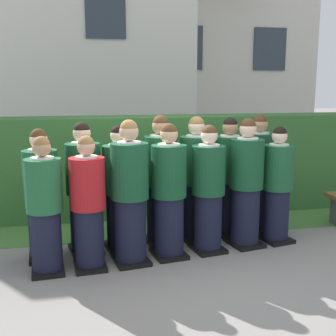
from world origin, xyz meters
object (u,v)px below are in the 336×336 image
at_px(student_front_row_3, 169,194).
at_px(student_front_row_2, 130,196).
at_px(student_rear_row_2, 120,191).
at_px(student_front_row_6, 277,187).
at_px(student_rear_row_4, 196,182).
at_px(student_front_row_4, 208,192).
at_px(student_rear_row_6, 258,176).
at_px(student_rear_row_0, 42,198).
at_px(student_rear_row_1, 84,191).
at_px(student_front_row_5, 246,186).
at_px(student_front_row_0, 45,209).
at_px(student_in_red_blazer, 88,207).
at_px(student_rear_row_3, 161,183).
at_px(student_rear_row_5, 229,179).

bearing_deg(student_front_row_3, student_front_row_2, -168.40).
distance_m(student_front_row_3, student_rear_row_2, 0.66).
distance_m(student_front_row_6, student_rear_row_4, 1.08).
distance_m(student_front_row_4, student_rear_row_6, 1.11).
height_order(student_rear_row_0, student_rear_row_1, student_rear_row_1).
height_order(student_front_row_3, student_front_row_5, student_front_row_5).
bearing_deg(student_front_row_5, student_front_row_0, -171.18).
bearing_deg(student_front_row_2, student_in_red_blazer, -170.77).
distance_m(student_front_row_4, student_rear_row_3, 0.65).
height_order(student_rear_row_1, student_rear_row_4, student_rear_row_4).
relative_size(student_in_red_blazer, student_front_row_6, 0.99).
height_order(student_in_red_blazer, student_rear_row_2, student_rear_row_2).
relative_size(student_rear_row_2, student_rear_row_5, 0.97).
height_order(student_front_row_6, student_rear_row_2, student_rear_row_2).
height_order(student_front_row_5, student_rear_row_4, student_rear_row_4).
height_order(student_in_red_blazer, student_front_row_2, student_front_row_2).
bearing_deg(student_front_row_6, student_rear_row_3, 171.78).
bearing_deg(student_rear_row_6, student_rear_row_2, -169.85).
xyz_separation_m(student_in_red_blazer, student_rear_row_3, (0.95, 0.64, 0.08)).
bearing_deg(student_front_row_3, student_rear_row_0, 171.56).
distance_m(student_front_row_0, student_rear_row_6, 3.01).
relative_size(student_in_red_blazer, student_front_row_4, 0.96).
height_order(student_rear_row_4, student_rear_row_5, student_rear_row_4).
height_order(student_front_row_6, student_rear_row_5, student_rear_row_5).
bearing_deg(student_rear_row_0, student_rear_row_6, 9.55).
bearing_deg(student_in_red_blazer, student_rear_row_1, 94.41).
bearing_deg(student_front_row_2, student_rear_row_5, 26.95).
bearing_deg(student_rear_row_2, student_rear_row_5, 10.48).
bearing_deg(student_rear_row_6, student_in_red_blazer, -159.60).
bearing_deg(student_front_row_4, student_in_red_blazer, -169.94).
distance_m(student_in_red_blazer, student_rear_row_1, 0.52).
bearing_deg(student_front_row_6, student_rear_row_1, 177.77).
height_order(student_front_row_2, student_front_row_3, student_front_row_2).
bearing_deg(student_rear_row_2, student_rear_row_3, 10.91).
distance_m(student_front_row_4, student_rear_row_5, 0.72).
height_order(student_front_row_5, student_rear_row_2, student_front_row_5).
bearing_deg(student_rear_row_0, student_rear_row_5, 9.64).
height_order(student_in_red_blazer, student_front_row_5, student_front_row_5).
xyz_separation_m(student_in_red_blazer, student_rear_row_6, (2.39, 0.89, 0.07)).
xyz_separation_m(student_rear_row_1, student_rear_row_5, (1.97, 0.30, 0.00)).
distance_m(student_front_row_4, student_rear_row_1, 1.54).
height_order(student_front_row_0, student_rear_row_6, student_rear_row_6).
distance_m(student_rear_row_1, student_rear_row_2, 0.44).
height_order(student_front_row_3, student_rear_row_3, student_rear_row_3).
bearing_deg(student_front_row_5, student_rear_row_1, 175.51).
height_order(student_in_red_blazer, student_rear_row_4, student_rear_row_4).
bearing_deg(student_front_row_0, student_front_row_4, 8.49).
bearing_deg(student_rear_row_1, student_front_row_4, -9.55).
bearing_deg(student_rear_row_6, student_front_row_4, -145.58).
xyz_separation_m(student_rear_row_0, student_rear_row_4, (1.97, 0.32, 0.04)).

